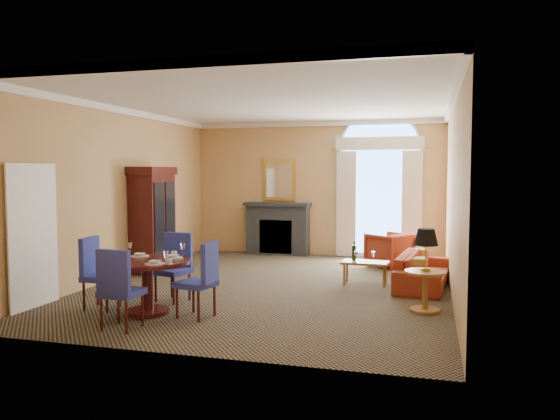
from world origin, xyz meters
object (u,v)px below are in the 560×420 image
(sofa, at_px, (423,271))
(side_table, at_px, (426,260))
(dining_table, at_px, (147,274))
(armoire, at_px, (152,221))
(coffee_table, at_px, (364,262))
(armchair, at_px, (389,250))

(sofa, height_order, side_table, side_table)
(sofa, bearing_deg, dining_table, 133.76)
(armoire, height_order, side_table, armoire)
(sofa, bearing_deg, coffee_table, 99.21)
(armoire, distance_m, sofa, 5.32)
(sofa, height_order, armchair, armchair)
(sofa, distance_m, side_table, 1.77)
(armoire, bearing_deg, sofa, -1.46)
(dining_table, xyz_separation_m, armchair, (3.00, 4.77, -0.20))
(sofa, distance_m, coffee_table, 1.02)
(side_table, bearing_deg, coffee_table, 122.69)
(armchair, distance_m, side_table, 3.71)
(armchair, bearing_deg, armoire, -31.56)
(armchair, xyz_separation_m, coffee_table, (-0.30, -1.95, 0.03))
(dining_table, bearing_deg, armchair, 57.82)
(coffee_table, distance_m, side_table, 2.00)
(coffee_table, bearing_deg, sofa, 6.35)
(coffee_table, bearing_deg, armchair, 84.44)
(sofa, bearing_deg, side_table, -172.32)
(dining_table, xyz_separation_m, coffee_table, (2.71, 2.82, -0.17))
(side_table, bearing_deg, armchair, 101.93)
(dining_table, bearing_deg, side_table, 17.21)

